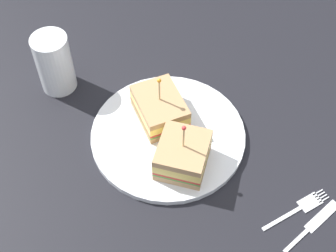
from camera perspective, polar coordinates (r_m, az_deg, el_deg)
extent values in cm
cube|color=black|center=(83.19, 0.00, -1.69)|extent=(106.68, 106.68, 2.00)
cylinder|color=white|center=(81.95, 0.00, -1.07)|extent=(26.28, 26.28, 1.07)
cube|color=tan|center=(83.21, -0.97, 1.36)|extent=(10.52, 11.77, 1.18)
cube|color=#478438|center=(82.59, -0.97, 1.70)|extent=(10.52, 11.77, 0.40)
cube|color=red|center=(82.24, -0.98, 1.90)|extent=(10.52, 11.77, 0.50)
cube|color=#F4D666|center=(81.47, -0.99, 2.34)|extent=(10.52, 11.77, 1.49)
cube|color=tan|center=(80.45, -1.00, 2.94)|extent=(10.52, 11.77, 1.18)
cylinder|color=tan|center=(78.50, -1.03, 4.14)|extent=(0.30, 0.30, 5.13)
sphere|color=orange|center=(76.59, -1.05, 5.41)|extent=(0.70, 0.70, 0.70)
cube|color=tan|center=(77.55, 1.73, -4.24)|extent=(9.55, 10.09, 1.25)
cube|color=#478438|center=(76.85, 1.75, -3.90)|extent=(9.55, 10.09, 0.40)
cube|color=red|center=(76.48, 1.76, -3.72)|extent=(9.55, 10.09, 0.50)
cube|color=#F4D666|center=(75.56, 1.78, -3.26)|extent=(9.55, 10.09, 1.70)
cube|color=tan|center=(74.34, 1.80, -2.62)|extent=(9.55, 10.09, 1.25)
cylinder|color=tan|center=(72.23, 1.86, -1.47)|extent=(0.30, 0.30, 5.15)
sphere|color=red|center=(70.16, 1.91, -0.25)|extent=(0.70, 0.70, 0.70)
cylinder|color=gold|center=(89.86, -13.05, 6.19)|extent=(5.65, 5.65, 6.47)
cylinder|color=white|center=(88.13, -13.35, 7.28)|extent=(6.42, 6.42, 11.39)
cube|color=silver|center=(76.27, 13.40, -10.60)|extent=(6.63, 4.27, 0.35)
cube|color=silver|center=(78.69, 16.52, -8.66)|extent=(4.22, 3.73, 0.35)
cube|color=silver|center=(79.56, 18.05, -8.31)|extent=(1.81, 1.18, 0.35)
cube|color=silver|center=(79.68, 17.82, -8.04)|extent=(1.81, 1.18, 0.35)
cube|color=silver|center=(79.81, 17.59, -7.78)|extent=(1.81, 1.18, 0.35)
cube|color=silver|center=(79.93, 17.36, -7.52)|extent=(1.81, 1.18, 0.35)
cube|color=silver|center=(75.54, 15.40, -12.61)|extent=(5.66, 5.11, 0.35)
cube|color=silver|center=(78.09, 17.87, -10.12)|extent=(6.23, 5.76, 0.24)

